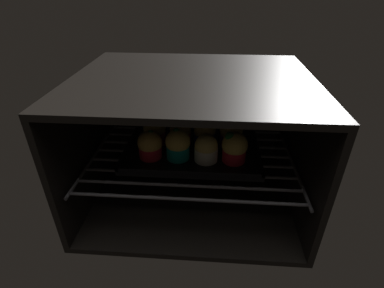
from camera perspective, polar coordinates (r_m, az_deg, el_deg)
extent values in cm
cube|color=black|center=(89.40, 0.06, -9.68)|extent=(59.00, 47.00, 1.50)
cube|color=black|center=(71.70, 0.07, 12.48)|extent=(59.00, 47.00, 1.50)
cube|color=black|center=(99.30, 1.01, 6.83)|extent=(59.00, 1.50, 34.00)
cube|color=black|center=(85.78, -19.47, 0.87)|extent=(1.50, 47.00, 34.00)
cube|color=black|center=(82.46, 20.41, -0.58)|extent=(1.50, 47.00, 34.00)
cylinder|color=#4C494C|center=(65.69, -1.15, -10.85)|extent=(54.00, 0.80, 0.80)
cylinder|color=#4C494C|center=(69.30, -0.79, -8.25)|extent=(54.00, 0.80, 0.80)
cylinder|color=#4C494C|center=(73.05, -0.47, -5.92)|extent=(54.00, 0.80, 0.80)
cylinder|color=#4C494C|center=(76.90, -0.19, -3.81)|extent=(54.00, 0.80, 0.80)
cylinder|color=#4C494C|center=(80.85, 0.06, -1.91)|extent=(54.00, 0.80, 0.80)
cylinder|color=#4C494C|center=(84.88, 0.29, -0.19)|extent=(54.00, 0.80, 0.80)
cylinder|color=#4C494C|center=(88.98, 0.50, 1.38)|extent=(54.00, 0.80, 0.80)
cylinder|color=#4C494C|center=(93.14, 0.69, 2.81)|extent=(54.00, 0.80, 0.80)
cylinder|color=#4C494C|center=(97.36, 0.86, 4.11)|extent=(54.00, 0.80, 0.80)
cylinder|color=#4C494C|center=(86.76, -18.03, -1.12)|extent=(0.80, 42.00, 0.80)
cylinder|color=#4C494C|center=(83.69, 18.85, -2.53)|extent=(0.80, 42.00, 0.80)
cube|color=black|center=(79.31, 0.00, -1.76)|extent=(36.38, 21.81, 1.20)
cube|color=black|center=(70.03, -0.63, -5.61)|extent=(36.38, 0.80, 1.00)
cube|color=black|center=(87.81, 0.50, 2.51)|extent=(36.38, 0.80, 1.00)
cube|color=black|center=(81.77, -12.53, -0.59)|extent=(0.80, 21.81, 1.00)
cube|color=black|center=(79.63, 12.88, -1.55)|extent=(0.80, 21.81, 1.00)
cylinder|color=red|center=(76.51, -8.21, -1.26)|extent=(6.04, 6.04, 3.73)
sphere|color=gold|center=(75.28, -8.34, 0.29)|extent=(6.43, 6.43, 6.43)
sphere|color=#28702D|center=(74.19, -8.19, 2.06)|extent=(1.76, 1.76, 1.76)
cylinder|color=#0C8C84|center=(75.35, -2.77, -1.50)|extent=(6.04, 6.04, 3.73)
sphere|color=gold|center=(73.78, -2.82, 0.50)|extent=(6.45, 6.45, 6.45)
sphere|color=#1E6023|center=(72.79, -3.12, 2.46)|extent=(1.86, 1.86, 1.86)
cylinder|color=silver|center=(74.48, 2.78, -1.92)|extent=(6.04, 6.04, 3.73)
sphere|color=#DBBC60|center=(73.18, 2.83, -0.28)|extent=(5.87, 5.87, 5.87)
cylinder|color=red|center=(74.93, 8.28, -2.02)|extent=(6.04, 6.04, 3.73)
sphere|color=gold|center=(73.42, 8.45, -0.13)|extent=(6.63, 6.63, 6.63)
sphere|color=#19511E|center=(71.85, 7.52, 1.44)|extent=(2.50, 2.50, 2.50)
cylinder|color=red|center=(82.75, -7.29, 1.44)|extent=(6.04, 6.04, 3.73)
sphere|color=gold|center=(81.44, -7.42, 3.14)|extent=(6.30, 6.30, 6.30)
sphere|color=#1E6023|center=(80.11, -7.51, 4.44)|extent=(2.49, 2.49, 2.49)
cylinder|color=red|center=(81.75, -2.28, 1.29)|extent=(6.04, 6.04, 3.73)
sphere|color=gold|center=(80.54, -2.31, 2.86)|extent=(6.00, 6.00, 6.00)
sphere|color=#28702D|center=(79.85, -2.27, 4.51)|extent=(2.34, 2.34, 2.34)
cylinder|color=#1928B7|center=(81.26, 2.49, 1.09)|extent=(6.04, 6.04, 3.73)
sphere|color=gold|center=(79.90, 2.53, 2.85)|extent=(6.13, 6.13, 6.13)
sphere|color=#28702D|center=(78.92, 2.47, 4.32)|extent=(1.87, 1.87, 1.87)
cylinder|color=#7A238C|center=(81.40, 7.62, 0.89)|extent=(6.04, 6.04, 3.73)
sphere|color=gold|center=(79.97, 7.77, 2.75)|extent=(6.35, 6.35, 6.35)
sphere|color=#1E6023|center=(78.30, 8.06, 4.26)|extent=(2.15, 2.15, 2.15)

